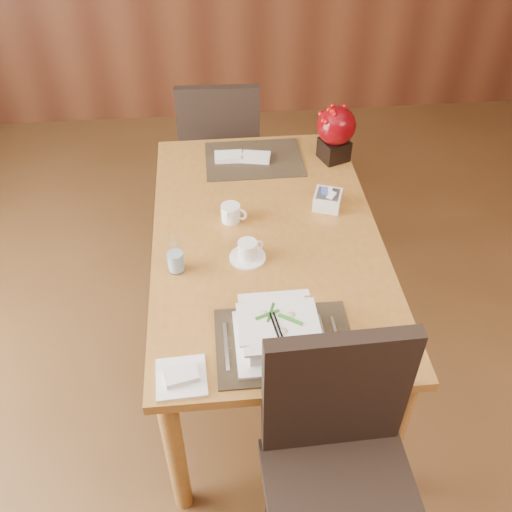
{
  "coord_description": "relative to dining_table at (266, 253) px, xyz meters",
  "views": [
    {
      "loc": [
        -0.2,
        -1.12,
        2.21
      ],
      "look_at": [
        -0.07,
        0.35,
        0.87
      ],
      "focal_mm": 40.0,
      "sensor_mm": 36.0,
      "label": 1
    }
  ],
  "objects": [
    {
      "name": "dining_table",
      "position": [
        0.0,
        0.0,
        0.0
      ],
      "size": [
        0.9,
        1.5,
        0.75
      ],
      "color": "#AB722F",
      "rests_on": "ground"
    },
    {
      "name": "placemat_far",
      "position": [
        0.0,
        0.55,
        0.1
      ],
      "size": [
        0.45,
        0.33,
        0.01
      ],
      "primitive_type": "cube",
      "color": "black",
      "rests_on": "dining_table"
    },
    {
      "name": "far_chair",
      "position": [
        -0.15,
        1.02,
        -0.12
      ],
      "size": [
        0.46,
        0.46,
        0.95
      ],
      "rotation": [
        0.0,
        0.0,
        3.1
      ],
      "color": "black",
      "rests_on": "ground"
    },
    {
      "name": "sugar_caddy",
      "position": [
        0.27,
        0.16,
        0.13
      ],
      "size": [
        0.14,
        0.14,
        0.07
      ],
      "primitive_type": "cube",
      "rotation": [
        0.0,
        0.0,
        -0.34
      ],
      "color": "white",
      "rests_on": "dining_table"
    },
    {
      "name": "placemat_near",
      "position": [
        0.0,
        -0.55,
        0.1
      ],
      "size": [
        0.45,
        0.33,
        0.01
      ],
      "primitive_type": "cube",
      "color": "black",
      "rests_on": "dining_table"
    },
    {
      "name": "creamer_jug",
      "position": [
        -0.14,
        0.11,
        0.13
      ],
      "size": [
        0.13,
        0.13,
        0.07
      ],
      "primitive_type": null,
      "rotation": [
        0.0,
        0.0,
        -0.4
      ],
      "color": "white",
      "rests_on": "dining_table"
    },
    {
      "name": "napkins_far",
      "position": [
        -0.05,
        0.55,
        0.11
      ],
      "size": [
        0.27,
        0.12,
        0.02
      ],
      "primitive_type": null,
      "rotation": [
        0.0,
        0.0,
        -0.13
      ],
      "color": "white",
      "rests_on": "dining_table"
    },
    {
      "name": "bread_plate",
      "position": [
        -0.34,
        -0.66,
        0.1
      ],
      "size": [
        0.16,
        0.16,
        0.01
      ],
      "primitive_type": "cube",
      "rotation": [
        0.0,
        0.0,
        0.05
      ],
      "color": "white",
      "rests_on": "dining_table"
    },
    {
      "name": "berry_decor",
      "position": [
        0.37,
        0.52,
        0.24
      ],
      "size": [
        0.18,
        0.18,
        0.26
      ],
      "rotation": [
        0.0,
        0.0,
        0.36
      ],
      "color": "black",
      "rests_on": "dining_table"
    },
    {
      "name": "near_chair",
      "position": [
        0.13,
        -0.88,
        -0.08
      ],
      "size": [
        0.48,
        0.49,
        1.01
      ],
      "rotation": [
        0.0,
        0.0,
        0.03
      ],
      "color": "black",
      "rests_on": "ground"
    },
    {
      "name": "water_glass",
      "position": [
        -0.35,
        -0.17,
        0.17
      ],
      "size": [
        0.09,
        0.09,
        0.15
      ],
      "primitive_type": "cylinder",
      "rotation": [
        0.0,
        0.0,
        -0.43
      ],
      "color": "silver",
      "rests_on": "dining_table"
    },
    {
      "name": "ground",
      "position": [
        0.0,
        -0.6,
        -0.65
      ],
      "size": [
        6.0,
        6.0,
        0.0
      ],
      "primitive_type": "plane",
      "color": "brown",
      "rests_on": "ground"
    },
    {
      "name": "soup_setting",
      "position": [
        -0.02,
        -0.55,
        0.15
      ],
      "size": [
        0.28,
        0.28,
        0.11
      ],
      "rotation": [
        0.0,
        0.0,
        0.01
      ],
      "color": "white",
      "rests_on": "dining_table"
    },
    {
      "name": "coffee_cup",
      "position": [
        -0.09,
        -0.13,
        0.13
      ],
      "size": [
        0.14,
        0.14,
        0.08
      ],
      "rotation": [
        0.0,
        0.0,
        0.36
      ],
      "color": "white",
      "rests_on": "dining_table"
    }
  ]
}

